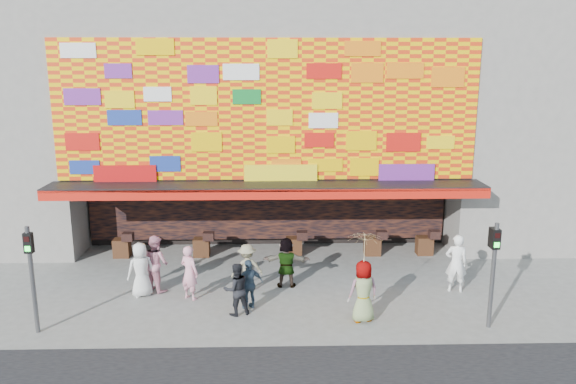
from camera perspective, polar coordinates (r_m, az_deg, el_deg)
name	(u,v)px	position (r m, az deg, el deg)	size (l,w,h in m)	color
ground	(266,306)	(17.27, -2.24, -11.53)	(90.00, 90.00, 0.00)	slate
shop_building	(267,110)	(23.97, -2.10, 8.35)	(15.20, 9.40, 10.00)	gray
neighbor_right	(575,91)	(26.94, 27.13, 9.10)	(11.00, 8.00, 12.00)	gray
signal_left	(31,268)	(16.48, -24.64, -7.00)	(0.22, 0.20, 3.00)	#59595B
signal_right	(494,264)	(16.29, 20.17, -6.84)	(0.22, 0.20, 3.00)	#59595B
ped_a	(141,270)	(18.24, -14.72, -7.65)	(0.85, 0.55, 1.73)	silver
ped_b	(189,273)	(17.70, -9.99, -8.07)	(0.63, 0.41, 1.72)	pink
ped_c	(236,289)	(16.50, -5.28, -9.80)	(0.76, 0.59, 1.57)	black
ped_d	(247,268)	(18.08, -4.18, -7.71)	(1.01, 0.58, 1.57)	gray
ped_e	(249,284)	(16.87, -3.96, -9.33)	(0.89, 0.37, 1.53)	#334559
ped_f	(286,262)	(18.39, -0.17, -7.16)	(1.54, 0.49, 1.66)	gray
ped_g	(363,291)	(16.15, 7.65, -9.98)	(0.87, 0.57, 1.78)	gray
ped_h	(456,263)	(18.76, 16.71, -6.95)	(0.69, 0.45, 1.89)	white
ped_i	(156,263)	(18.58, -13.27, -7.03)	(0.89, 0.69, 1.83)	pink
parasol	(365,249)	(15.71, 7.79, -5.74)	(1.02, 1.04, 1.86)	beige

